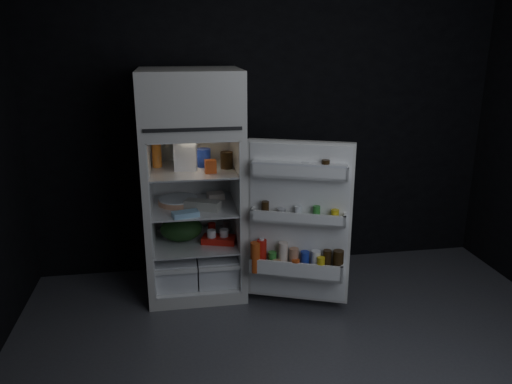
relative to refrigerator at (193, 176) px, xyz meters
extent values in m
cube|color=#4F4F54|center=(0.66, -1.32, -0.96)|extent=(4.00, 3.40, 0.00)
cube|color=black|center=(0.66, 0.38, 0.39)|extent=(4.00, 0.00, 2.70)
cube|color=silver|center=(0.00, -0.02, -0.91)|extent=(0.76, 0.70, 0.10)
cube|color=silver|center=(-0.36, -0.02, -0.26)|extent=(0.05, 0.70, 1.20)
cube|color=silver|center=(0.35, -0.02, -0.26)|extent=(0.05, 0.70, 1.20)
cube|color=white|center=(0.00, 0.30, -0.26)|extent=(0.66, 0.05, 1.20)
cube|color=silver|center=(0.00, -0.02, 0.37)|extent=(0.76, 0.70, 0.06)
cube|color=silver|center=(0.00, -0.02, 0.61)|extent=(0.76, 0.70, 0.42)
cube|color=black|center=(0.00, -0.38, 0.43)|extent=(0.68, 0.01, 0.02)
cube|color=white|center=(-0.33, -0.05, -0.26)|extent=(0.01, 0.65, 1.20)
cube|color=white|center=(0.33, -0.05, -0.26)|extent=(0.01, 0.65, 1.20)
cube|color=white|center=(0.00, -0.05, 0.34)|extent=(0.66, 0.65, 0.01)
cube|color=white|center=(0.00, -0.05, -0.85)|extent=(0.66, 0.65, 0.01)
cube|color=white|center=(0.00, -0.05, 0.06)|extent=(0.65, 0.63, 0.01)
cube|color=white|center=(0.00, -0.05, -0.24)|extent=(0.65, 0.63, 0.01)
cube|color=white|center=(0.00, -0.05, -0.54)|extent=(0.65, 0.63, 0.01)
cube|color=white|center=(-0.17, -0.03, -0.74)|extent=(0.32, 0.59, 0.22)
cube|color=white|center=(0.16, -0.03, -0.74)|extent=(0.32, 0.59, 0.22)
cube|color=white|center=(-0.17, -0.35, -0.65)|extent=(0.32, 0.02, 0.03)
cube|color=white|center=(0.16, -0.35, -0.65)|extent=(0.32, 0.02, 0.03)
cube|color=#FFE5B2|center=(0.00, -0.10, 0.32)|extent=(0.14, 0.14, 0.02)
cube|color=silver|center=(0.74, -0.49, -0.26)|extent=(0.73, 0.32, 1.22)
cube|color=white|center=(0.73, -0.51, -0.26)|extent=(0.67, 0.27, 1.18)
cube|color=white|center=(0.72, -0.55, 0.11)|extent=(0.67, 0.33, 0.02)
cube|color=white|center=(0.70, -0.58, 0.15)|extent=(0.64, 0.27, 0.10)
cube|color=white|center=(1.02, -0.67, 0.15)|extent=(0.05, 0.09, 0.10)
cube|color=white|center=(0.41, -0.43, 0.15)|extent=(0.05, 0.09, 0.10)
cube|color=white|center=(0.72, -0.56, -0.22)|extent=(0.67, 0.34, 0.02)
cube|color=white|center=(0.70, -0.59, -0.19)|extent=(0.64, 0.27, 0.09)
cube|color=white|center=(1.02, -0.68, -0.19)|extent=(0.06, 0.10, 0.09)
cube|color=white|center=(0.41, -0.44, -0.19)|extent=(0.06, 0.10, 0.09)
cube|color=white|center=(0.71, -0.57, -0.63)|extent=(0.68, 0.38, 0.02)
cube|color=white|center=(0.69, -0.63, -0.57)|extent=(0.64, 0.27, 0.13)
cube|color=white|center=(1.02, -0.69, -0.57)|extent=(0.07, 0.14, 0.13)
cube|color=white|center=(0.40, -0.45, -0.57)|extent=(0.07, 0.14, 0.13)
cube|color=white|center=(0.72, -0.55, 0.21)|extent=(0.65, 0.32, 0.02)
cylinder|color=black|center=(0.89, -0.62, 0.18)|extent=(0.07, 0.07, 0.12)
cylinder|color=silver|center=(0.75, -0.57, 0.17)|extent=(0.08, 0.08, 0.09)
cylinder|color=yellow|center=(0.96, -0.65, -0.16)|extent=(0.07, 0.07, 0.10)
cylinder|color=#338C33|center=(0.84, -0.60, -0.15)|extent=(0.07, 0.07, 0.12)
cylinder|color=silver|center=(0.72, -0.56, -0.16)|extent=(0.07, 0.07, 0.11)
cylinder|color=silver|center=(0.60, -0.51, -0.17)|extent=(0.08, 0.08, 0.08)
cylinder|color=black|center=(0.49, -0.47, -0.15)|extent=(0.07, 0.07, 0.13)
cylinder|color=black|center=(0.99, -0.68, -0.51)|extent=(0.10, 0.10, 0.20)
cylinder|color=black|center=(0.91, -0.65, -0.52)|extent=(0.08, 0.08, 0.20)
cylinder|color=white|center=(0.84, -0.63, -0.52)|extent=(0.09, 0.09, 0.19)
cylinder|color=#1E34A3|center=(0.76, -0.60, -0.53)|extent=(0.08, 0.08, 0.18)
cylinder|color=tan|center=(0.69, -0.57, -0.52)|extent=(0.09, 0.09, 0.19)
cylinder|color=beige|center=(0.62, -0.54, -0.50)|extent=(0.09, 0.09, 0.23)
cylinder|color=#338C33|center=(0.54, -0.51, -0.54)|extent=(0.08, 0.08, 0.15)
cylinder|color=red|center=(0.47, -0.48, -0.50)|extent=(0.09, 0.09, 0.24)
cylinder|color=yellow|center=(0.86, -0.68, -0.54)|extent=(0.07, 0.07, 0.16)
cylinder|color=#C24716|center=(0.69, -0.61, -0.55)|extent=(0.08, 0.08, 0.12)
cylinder|color=tan|center=(0.56, -0.56, -0.56)|extent=(0.08, 0.08, 0.11)
cylinder|color=#C24716|center=(0.41, -0.50, -0.50)|extent=(0.09, 0.09, 0.23)
cylinder|color=white|center=(0.47, -0.48, -0.37)|extent=(0.05, 0.05, 0.02)
cube|color=white|center=(-0.05, -0.04, 0.19)|extent=(0.19, 0.19, 0.24)
cylinder|color=#1E34A3|center=(0.09, 0.03, 0.14)|extent=(0.15, 0.15, 0.14)
cylinder|color=black|center=(0.26, -0.07, 0.14)|extent=(0.12, 0.12, 0.13)
cylinder|color=orange|center=(-0.27, 0.06, 0.18)|extent=(0.09, 0.09, 0.22)
cube|color=#C24716|center=(0.13, -0.19, 0.12)|extent=(0.09, 0.07, 0.10)
cube|color=gray|center=(0.06, -0.14, -0.19)|extent=(0.29, 0.21, 0.07)
cylinder|color=tan|center=(-0.12, 0.02, -0.21)|extent=(0.41, 0.41, 0.04)
cube|color=#94C5E5|center=(-0.07, -0.29, -0.21)|extent=(0.21, 0.14, 0.04)
cube|color=beige|center=(0.18, 0.11, -0.20)|extent=(0.15, 0.13, 0.05)
ellipsoid|color=#193815|center=(-0.11, -0.01, -0.43)|extent=(0.41, 0.37, 0.20)
cube|color=red|center=(0.18, -0.11, -0.50)|extent=(0.30, 0.21, 0.05)
cylinder|color=red|center=(0.14, 0.09, -0.48)|extent=(0.08, 0.08, 0.09)
cylinder|color=silver|center=(0.27, 0.12, -0.48)|extent=(0.08, 0.08, 0.09)
camera|label=1|loc=(-0.13, -3.81, 1.03)|focal=35.00mm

